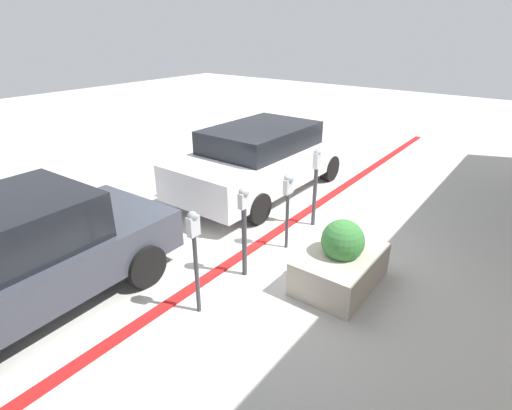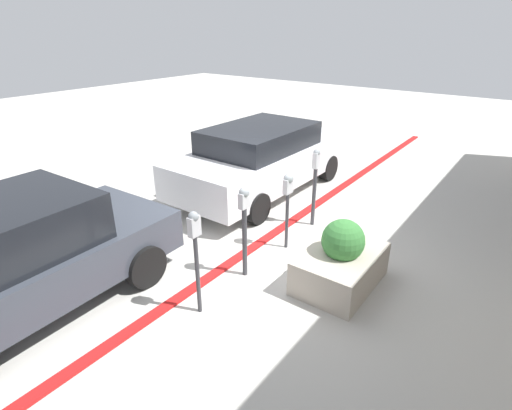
# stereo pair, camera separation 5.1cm
# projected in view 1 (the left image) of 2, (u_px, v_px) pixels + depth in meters

# --- Properties ---
(ground_plane) EXTENTS (40.00, 40.00, 0.00)m
(ground_plane) POSITION_uv_depth(u_px,v_px,m) (251.00, 254.00, 6.75)
(ground_plane) COLOR beige
(curb_strip) EXTENTS (19.00, 0.16, 0.04)m
(curb_strip) POSITION_uv_depth(u_px,v_px,m) (247.00, 251.00, 6.78)
(curb_strip) COLOR red
(curb_strip) RESTS_ON ground_plane
(parking_meter_nearest) EXTENTS (0.16, 0.13, 1.48)m
(parking_meter_nearest) POSITION_uv_depth(u_px,v_px,m) (194.00, 243.00, 4.97)
(parking_meter_nearest) COLOR #38383D
(parking_meter_nearest) RESTS_ON ground_plane
(parking_meter_second) EXTENTS (0.18, 0.15, 1.45)m
(parking_meter_second) POSITION_uv_depth(u_px,v_px,m) (244.00, 219.00, 5.80)
(parking_meter_second) COLOR #38383D
(parking_meter_second) RESTS_ON ground_plane
(parking_meter_middle) EXTENTS (0.19, 0.16, 1.35)m
(parking_meter_middle) POSITION_uv_depth(u_px,v_px,m) (288.00, 194.00, 6.53)
(parking_meter_middle) COLOR #38383D
(parking_meter_middle) RESTS_ON ground_plane
(parking_meter_fourth) EXTENTS (0.14, 0.12, 1.50)m
(parking_meter_fourth) POSITION_uv_depth(u_px,v_px,m) (316.00, 179.00, 7.35)
(parking_meter_fourth) COLOR #38383D
(parking_meter_fourth) RESTS_ON ground_plane
(planter_box) EXTENTS (1.41, 0.96, 1.04)m
(planter_box) POSITION_uv_depth(u_px,v_px,m) (341.00, 262.00, 5.80)
(planter_box) COLOR #B2A899
(planter_box) RESTS_ON ground_plane
(parked_car_front) EXTENTS (3.97, 2.00, 1.57)m
(parked_car_front) POSITION_uv_depth(u_px,v_px,m) (20.00, 255.00, 5.19)
(parked_car_front) COLOR #383D47
(parked_car_front) RESTS_ON ground_plane
(parked_car_middle) EXTENTS (4.80, 1.98, 1.54)m
(parked_car_middle) POSITION_uv_depth(u_px,v_px,m) (265.00, 157.00, 9.01)
(parked_car_middle) COLOR silver
(parked_car_middle) RESTS_ON ground_plane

